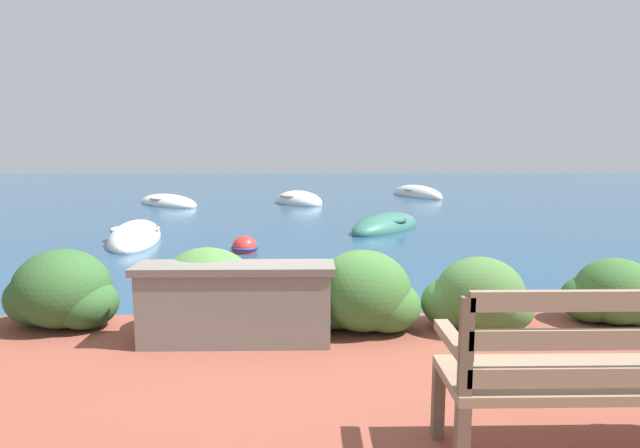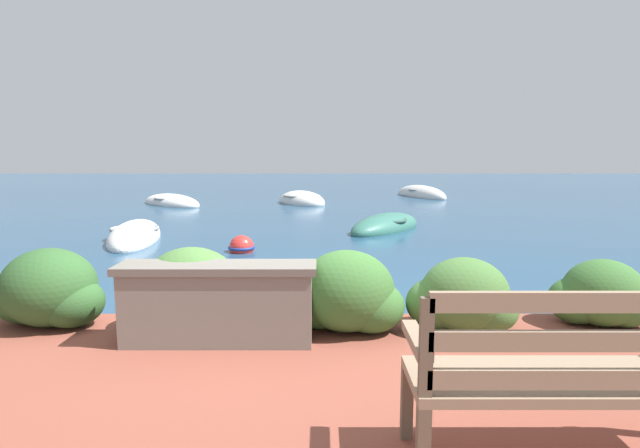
{
  "view_description": "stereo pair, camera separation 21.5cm",
  "coord_description": "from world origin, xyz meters",
  "px_view_note": "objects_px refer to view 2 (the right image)",
  "views": [
    {
      "loc": [
        0.27,
        -4.59,
        1.73
      ],
      "look_at": [
        0.46,
        5.92,
        0.25
      ],
      "focal_mm": 28.0,
      "sensor_mm": 36.0,
      "label": 1
    },
    {
      "loc": [
        0.49,
        -4.59,
        1.73
      ],
      "look_at": [
        0.46,
        5.92,
        0.25
      ],
      "focal_mm": 28.0,
      "sensor_mm": 36.0,
      "label": 2
    }
  ],
  "objects_px": {
    "rowboat_nearest": "(136,237)",
    "mooring_buoy": "(243,247)",
    "rowboat_far": "(173,203)",
    "rowboat_outer": "(303,202)",
    "rowboat_mid": "(387,227)",
    "rowboat_distant": "(422,195)",
    "park_bench": "(568,373)"
  },
  "relations": [
    {
      "from": "rowboat_nearest",
      "to": "mooring_buoy",
      "type": "xyz_separation_m",
      "value": [
        2.37,
        -1.26,
        0.02
      ]
    },
    {
      "from": "park_bench",
      "to": "rowboat_far",
      "type": "height_order",
      "value": "park_bench"
    },
    {
      "from": "rowboat_mid",
      "to": "rowboat_outer",
      "type": "bearing_deg",
      "value": 55.85
    },
    {
      "from": "rowboat_mid",
      "to": "rowboat_far",
      "type": "distance_m",
      "value": 8.72
    },
    {
      "from": "rowboat_nearest",
      "to": "rowboat_outer",
      "type": "height_order",
      "value": "rowboat_outer"
    },
    {
      "from": "rowboat_far",
      "to": "park_bench",
      "type": "bearing_deg",
      "value": -22.63
    },
    {
      "from": "mooring_buoy",
      "to": "park_bench",
      "type": "bearing_deg",
      "value": -68.47
    },
    {
      "from": "park_bench",
      "to": "mooring_buoy",
      "type": "height_order",
      "value": "park_bench"
    },
    {
      "from": "rowboat_nearest",
      "to": "park_bench",
      "type": "bearing_deg",
      "value": 20.62
    },
    {
      "from": "rowboat_outer",
      "to": "mooring_buoy",
      "type": "relative_size",
      "value": 5.49
    },
    {
      "from": "rowboat_nearest",
      "to": "mooring_buoy",
      "type": "relative_size",
      "value": 6.46
    },
    {
      "from": "rowboat_nearest",
      "to": "rowboat_distant",
      "type": "height_order",
      "value": "rowboat_distant"
    },
    {
      "from": "rowboat_far",
      "to": "rowboat_nearest",
      "type": "bearing_deg",
      "value": -34.86
    },
    {
      "from": "rowboat_far",
      "to": "rowboat_outer",
      "type": "height_order",
      "value": "rowboat_outer"
    },
    {
      "from": "park_bench",
      "to": "rowboat_distant",
      "type": "distance_m",
      "value": 18.23
    },
    {
      "from": "rowboat_mid",
      "to": "rowboat_distant",
      "type": "distance_m",
      "value": 9.25
    },
    {
      "from": "rowboat_outer",
      "to": "mooring_buoy",
      "type": "xyz_separation_m",
      "value": [
        -0.75,
        -8.69,
        0.01
      ]
    },
    {
      "from": "rowboat_distant",
      "to": "mooring_buoy",
      "type": "xyz_separation_m",
      "value": [
        -5.51,
        -11.47,
        0.01
      ]
    },
    {
      "from": "park_bench",
      "to": "rowboat_mid",
      "type": "relative_size",
      "value": 0.56
    },
    {
      "from": "rowboat_outer",
      "to": "mooring_buoy",
      "type": "distance_m",
      "value": 8.72
    },
    {
      "from": "rowboat_distant",
      "to": "mooring_buoy",
      "type": "bearing_deg",
      "value": 133.52
    },
    {
      "from": "rowboat_distant",
      "to": "rowboat_nearest",
      "type": "bearing_deg",
      "value": 121.52
    },
    {
      "from": "rowboat_nearest",
      "to": "rowboat_far",
      "type": "xyz_separation_m",
      "value": [
        -1.33,
        7.02,
        0.0
      ]
    },
    {
      "from": "rowboat_far",
      "to": "rowboat_distant",
      "type": "bearing_deg",
      "value": 63.52
    },
    {
      "from": "rowboat_far",
      "to": "rowboat_outer",
      "type": "distance_m",
      "value": 4.47
    },
    {
      "from": "park_bench",
      "to": "rowboat_nearest",
      "type": "distance_m",
      "value": 9.23
    },
    {
      "from": "rowboat_nearest",
      "to": "rowboat_outer",
      "type": "xyz_separation_m",
      "value": [
        3.12,
        7.43,
        0.02
      ]
    },
    {
      "from": "mooring_buoy",
      "to": "rowboat_nearest",
      "type": "bearing_deg",
      "value": 151.94
    },
    {
      "from": "rowboat_far",
      "to": "mooring_buoy",
      "type": "xyz_separation_m",
      "value": [
        3.7,
        -8.28,
        0.02
      ]
    },
    {
      "from": "rowboat_outer",
      "to": "rowboat_distant",
      "type": "distance_m",
      "value": 5.51
    },
    {
      "from": "rowboat_far",
      "to": "rowboat_mid",
      "type": "bearing_deg",
      "value": 3.68
    },
    {
      "from": "rowboat_mid",
      "to": "rowboat_distant",
      "type": "height_order",
      "value": "rowboat_distant"
    }
  ]
}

